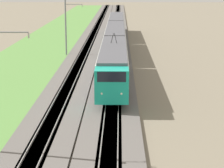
{
  "coord_description": "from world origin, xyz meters",
  "views": [
    {
      "loc": [
        -16.74,
        -5.15,
        10.66
      ],
      "look_at": [
        18.48,
        -4.53,
        2.23
      ],
      "focal_mm": 70.0,
      "sensor_mm": 36.0,
      "label": 1
    }
  ],
  "objects": [
    {
      "name": "ballast_main",
      "position": [
        50.0,
        0.0,
        0.15
      ],
      "size": [
        240.0,
        4.4,
        0.3
      ],
      "color": "#605B56",
      "rests_on": "ground"
    },
    {
      "name": "ballast_adjacent",
      "position": [
        50.0,
        -4.53,
        0.15
      ],
      "size": [
        240.0,
        4.4,
        0.3
      ],
      "color": "#605B56",
      "rests_on": "ground"
    },
    {
      "name": "track_main",
      "position": [
        50.0,
        0.0,
        0.16
      ],
      "size": [
        240.0,
        1.57,
        0.45
      ],
      "color": "#4C4238",
      "rests_on": "ground"
    },
    {
      "name": "track_adjacent",
      "position": [
        50.0,
        -4.53,
        0.16
      ],
      "size": [
        240.0,
        1.57,
        0.45
      ],
      "color": "#4C4238",
      "rests_on": "ground"
    },
    {
      "name": "grass_verge",
      "position": [
        50.0,
        5.85,
        0.06
      ],
      "size": [
        240.0,
        13.78,
        0.12
      ],
      "color": "#5B8E42",
      "rests_on": "ground"
    },
    {
      "name": "passenger_train",
      "position": [
        47.18,
        -4.53,
        2.37
      ],
      "size": [
        60.94,
        2.86,
        5.06
      ],
      "rotation": [
        0.0,
        0.0,
        3.14
      ],
      "color": "#19A88E",
      "rests_on": "ground"
    },
    {
      "name": "catenary_mast_mid",
      "position": [
        45.39,
        2.48,
        4.24
      ],
      "size": [
        0.22,
        2.56,
        8.21
      ],
      "color": "slate",
      "rests_on": "ground"
    }
  ]
}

